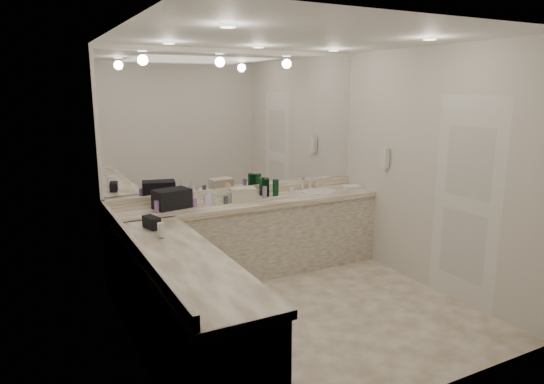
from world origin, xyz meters
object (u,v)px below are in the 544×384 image
wall_phone (385,158)px  soap_bottle_a (194,195)px  sink (318,192)px  black_toiletry_bag (172,198)px  soap_bottle_c (244,193)px  cream_cosmetic_case (243,194)px  hand_towel (351,187)px  soap_bottle_b (208,196)px

wall_phone → soap_bottle_a: 2.30m
sink → black_toiletry_bag: bearing=179.2°
soap_bottle_c → cream_cosmetic_case: bearing=-128.6°
wall_phone → hand_towel: bearing=104.5°
black_toiletry_bag → soap_bottle_b: bearing=-0.2°
wall_phone → cream_cosmetic_case: size_ratio=0.84×
soap_bottle_b → sink: bearing=-1.0°
cream_cosmetic_case → soap_bottle_a: (-0.54, 0.11, 0.02)m
sink → cream_cosmetic_case: size_ratio=1.55×
wall_phone → soap_bottle_b: (-2.06, 0.52, -0.36)m
sink → cream_cosmetic_case: bearing=-177.7°
black_toiletry_bag → cream_cosmetic_case: bearing=-4.8°
hand_towel → soap_bottle_a: bearing=177.3°
soap_bottle_b → soap_bottle_c: (0.45, -0.00, -0.01)m
wall_phone → black_toiletry_bag: 2.54m
wall_phone → black_toiletry_bag: wall_phone is taller
cream_cosmetic_case → hand_towel: cream_cosmetic_case is taller
sink → soap_bottle_a: size_ratio=2.11×
wall_phone → hand_towel: size_ratio=1.03×
black_toiletry_bag → soap_bottle_c: bearing=-0.3°
soap_bottle_b → cream_cosmetic_case: bearing=-9.5°
black_toiletry_bag → hand_towel: bearing=-1.4°
black_toiletry_bag → sink: bearing=-0.8°
soap_bottle_a → soap_bottle_c: 0.59m
hand_towel → soap_bottle_c: 1.49m
sink → cream_cosmetic_case: 1.06m
wall_phone → soap_bottle_b: bearing=165.7°
soap_bottle_b → soap_bottle_c: size_ratio=1.13×
soap_bottle_a → soap_bottle_c: bearing=-4.6°
hand_towel → cream_cosmetic_case: bearing=-179.6°
cream_cosmetic_case → soap_bottle_c: size_ratio=1.84×
cream_cosmetic_case → hand_towel: size_ratio=1.22×
black_toiletry_bag → soap_bottle_a: 0.27m
hand_towel → soap_bottle_c: (-1.49, 0.05, 0.06)m
black_toiletry_bag → soap_bottle_b: size_ratio=2.13×
black_toiletry_bag → hand_towel: size_ratio=1.60×
sink → hand_towel: 0.48m
soap_bottle_a → soap_bottle_b: soap_bottle_a is taller
black_toiletry_bag → soap_bottle_a: (0.26, 0.04, -0.00)m
sink → soap_bottle_a: soap_bottle_a is taller
soap_bottle_c → wall_phone: bearing=-17.9°
soap_bottle_a → soap_bottle_b: bearing=-16.9°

